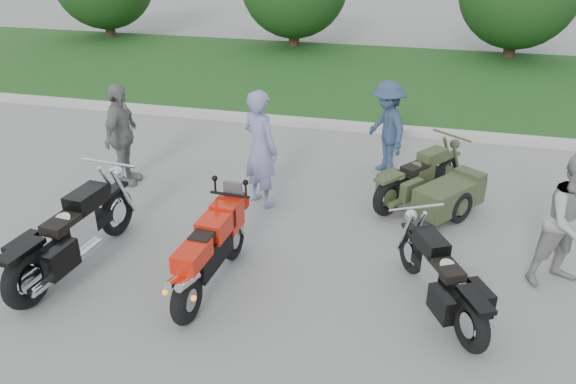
% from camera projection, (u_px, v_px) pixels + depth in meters
% --- Properties ---
extents(ground, '(80.00, 80.00, 0.00)m').
position_uv_depth(ground, '(276.00, 290.00, 7.00)').
color(ground, gray).
rests_on(ground, ground).
extents(curb, '(60.00, 0.30, 0.15)m').
position_uv_depth(curb, '(348.00, 126.00, 12.18)').
color(curb, '#B2B0A7').
rests_on(curb, ground).
extents(grass_strip, '(60.00, 8.00, 0.14)m').
position_uv_depth(grass_strip, '(370.00, 78.00, 15.79)').
color(grass_strip, '#24581E').
rests_on(grass_strip, ground).
extents(sportbike_red, '(0.39, 1.99, 0.94)m').
position_uv_depth(sportbike_red, '(209.00, 251.00, 6.79)').
color(sportbike_red, black).
rests_on(sportbike_red, ground).
extents(cruiser_left, '(0.50, 2.50, 0.96)m').
position_uv_depth(cruiser_left, '(70.00, 237.00, 7.18)').
color(cruiser_left, black).
rests_on(cruiser_left, ground).
extents(cruiser_right, '(1.09, 1.92, 0.81)m').
position_uv_depth(cruiser_right, '(443.00, 281.00, 6.47)').
color(cruiser_right, black).
rests_on(cruiser_right, ground).
extents(cruiser_sidecar, '(1.71, 1.95, 0.81)m').
position_uv_depth(cruiser_sidecar, '(435.00, 189.00, 8.70)').
color(cruiser_sidecar, black).
rests_on(cruiser_sidecar, ground).
extents(person_stripe, '(0.82, 0.75, 1.88)m').
position_uv_depth(person_stripe, '(260.00, 149.00, 8.70)').
color(person_stripe, '#7B7BA7').
rests_on(person_stripe, ground).
extents(person_grey, '(1.05, 0.98, 1.73)m').
position_uv_depth(person_grey, '(573.00, 222.00, 6.78)').
color(person_grey, '#989994').
rests_on(person_grey, ground).
extents(person_denim, '(1.09, 1.24, 1.67)m').
position_uv_depth(person_denim, '(387.00, 128.00, 9.86)').
color(person_denim, navy).
rests_on(person_denim, ground).
extents(person_back, '(0.50, 1.05, 1.75)m').
position_uv_depth(person_back, '(122.00, 135.00, 9.41)').
color(person_back, gray).
rests_on(person_back, ground).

